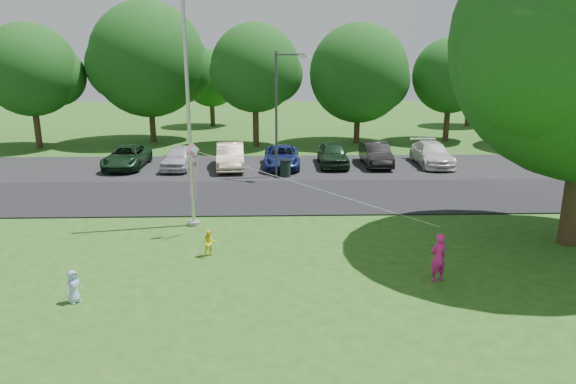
{
  "coord_description": "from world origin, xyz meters",
  "views": [
    {
      "loc": [
        -0.33,
        -14.44,
        6.58
      ],
      "look_at": [
        0.21,
        4.0,
        1.6
      ],
      "focal_mm": 32.0,
      "sensor_mm": 36.0,
      "label": 1
    }
  ],
  "objects_px": {
    "trash_can": "(285,169)",
    "woman": "(438,257)",
    "street_lamp": "(281,104)",
    "kite": "(201,164)",
    "child_yellow": "(210,243)",
    "flagpole": "(189,120)",
    "child_blue": "(73,287)"
  },
  "relations": [
    {
      "from": "trash_can",
      "to": "kite",
      "type": "distance_m",
      "value": 10.17
    },
    {
      "from": "street_lamp",
      "to": "child_yellow",
      "type": "distance_m",
      "value": 12.0
    },
    {
      "from": "child_blue",
      "to": "kite",
      "type": "height_order",
      "value": "kite"
    },
    {
      "from": "woman",
      "to": "child_blue",
      "type": "bearing_deg",
      "value": -13.33
    },
    {
      "from": "street_lamp",
      "to": "child_blue",
      "type": "height_order",
      "value": "street_lamp"
    },
    {
      "from": "flagpole",
      "to": "street_lamp",
      "type": "distance_m",
      "value": 8.67
    },
    {
      "from": "street_lamp",
      "to": "woman",
      "type": "distance_m",
      "value": 14.42
    },
    {
      "from": "kite",
      "to": "street_lamp",
      "type": "bearing_deg",
      "value": 34.54
    },
    {
      "from": "child_yellow",
      "to": "kite",
      "type": "bearing_deg",
      "value": 85.47
    },
    {
      "from": "child_blue",
      "to": "kite",
      "type": "bearing_deg",
      "value": 9.15
    },
    {
      "from": "street_lamp",
      "to": "woman",
      "type": "height_order",
      "value": "street_lamp"
    },
    {
      "from": "trash_can",
      "to": "kite",
      "type": "bearing_deg",
      "value": -109.21
    },
    {
      "from": "child_yellow",
      "to": "woman",
      "type": "bearing_deg",
      "value": -34.95
    },
    {
      "from": "woman",
      "to": "street_lamp",
      "type": "bearing_deg",
      "value": -90.82
    },
    {
      "from": "flagpole",
      "to": "street_lamp",
      "type": "xyz_separation_m",
      "value": [
        3.59,
        7.89,
        -0.13
      ]
    },
    {
      "from": "flagpole",
      "to": "kite",
      "type": "xyz_separation_m",
      "value": [
        0.56,
        -1.36,
        -1.41
      ]
    },
    {
      "from": "trash_can",
      "to": "woman",
      "type": "xyz_separation_m",
      "value": [
        4.21,
        -13.43,
        0.25
      ]
    },
    {
      "from": "flagpole",
      "to": "woman",
      "type": "xyz_separation_m",
      "value": [
        8.03,
        -5.43,
        -3.42
      ]
    },
    {
      "from": "flagpole",
      "to": "child_yellow",
      "type": "xyz_separation_m",
      "value": [
        1.02,
        -3.27,
        -3.71
      ]
    },
    {
      "from": "flagpole",
      "to": "woman",
      "type": "distance_m",
      "value": 10.28
    },
    {
      "from": "kite",
      "to": "child_yellow",
      "type": "bearing_deg",
      "value": -113.98
    },
    {
      "from": "flagpole",
      "to": "child_blue",
      "type": "height_order",
      "value": "flagpole"
    },
    {
      "from": "street_lamp",
      "to": "woman",
      "type": "xyz_separation_m",
      "value": [
        4.44,
        -13.32,
        -3.29
      ]
    },
    {
      "from": "child_yellow",
      "to": "child_blue",
      "type": "relative_size",
      "value": 0.98
    },
    {
      "from": "street_lamp",
      "to": "child_yellow",
      "type": "xyz_separation_m",
      "value": [
        -2.57,
        -11.16,
        -3.58
      ]
    },
    {
      "from": "flagpole",
      "to": "street_lamp",
      "type": "bearing_deg",
      "value": 65.53
    },
    {
      "from": "child_yellow",
      "to": "kite",
      "type": "xyz_separation_m",
      "value": [
        -0.45,
        1.91,
        2.3
      ]
    },
    {
      "from": "flagpole",
      "to": "trash_can",
      "type": "bearing_deg",
      "value": 64.45
    },
    {
      "from": "child_yellow",
      "to": "flagpole",
      "type": "bearing_deg",
      "value": 89.37
    },
    {
      "from": "street_lamp",
      "to": "woman",
      "type": "bearing_deg",
      "value": -47.25
    },
    {
      "from": "street_lamp",
      "to": "woman",
      "type": "relative_size",
      "value": 4.48
    },
    {
      "from": "woman",
      "to": "kite",
      "type": "distance_m",
      "value": 8.74
    }
  ]
}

